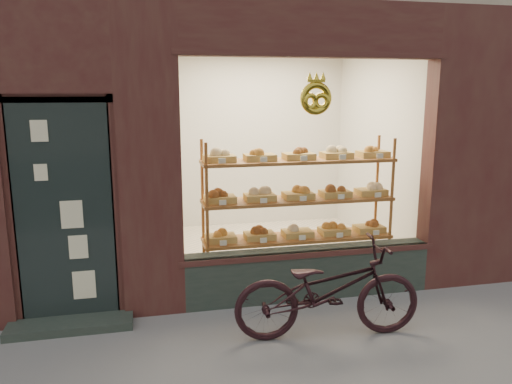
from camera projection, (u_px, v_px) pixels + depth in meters
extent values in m
cube|color=#212D28|center=(309.00, 273.00, 5.44)|extent=(2.70, 0.25, 0.55)
cube|color=black|center=(65.00, 213.00, 4.69)|extent=(0.90, 0.04, 2.15)
cube|color=#212D28|center=(71.00, 325.00, 4.75)|extent=(1.15, 0.35, 0.08)
torus|color=gold|center=(316.00, 98.00, 4.97)|extent=(0.33, 0.07, 0.33)
cube|color=brown|center=(297.00, 278.00, 5.89)|extent=(2.20, 0.45, 0.04)
cube|color=brown|center=(297.00, 238.00, 5.79)|extent=(2.20, 0.45, 0.03)
cube|color=brown|center=(298.00, 200.00, 5.70)|extent=(2.20, 0.45, 0.04)
cube|color=brown|center=(299.00, 161.00, 5.61)|extent=(2.20, 0.45, 0.04)
cylinder|color=brown|center=(207.00, 222.00, 5.32)|extent=(0.04, 0.04, 1.70)
cylinder|color=brown|center=(391.00, 212.00, 5.78)|extent=(0.04, 0.04, 1.70)
cylinder|color=brown|center=(203.00, 213.00, 5.69)|extent=(0.04, 0.04, 1.70)
cylinder|color=brown|center=(376.00, 204.00, 6.15)|extent=(0.04, 0.04, 1.70)
cube|color=#A0834A|center=(221.00, 238.00, 5.59)|extent=(0.34, 0.24, 0.07)
sphere|color=#C96D2B|center=(221.00, 231.00, 5.57)|extent=(0.11, 0.11, 0.11)
cube|color=beige|center=(223.00, 243.00, 5.41)|extent=(0.07, 0.01, 0.05)
cube|color=#A0834A|center=(260.00, 236.00, 5.69)|extent=(0.34, 0.24, 0.07)
sphere|color=brown|center=(260.00, 228.00, 5.67)|extent=(0.11, 0.11, 0.11)
cube|color=beige|center=(263.00, 240.00, 5.51)|extent=(0.07, 0.01, 0.05)
cube|color=#A0834A|center=(297.00, 233.00, 5.78)|extent=(0.34, 0.24, 0.07)
sphere|color=#E8C387|center=(297.00, 226.00, 5.77)|extent=(0.11, 0.11, 0.11)
cube|color=beige|center=(302.00, 238.00, 5.61)|extent=(0.07, 0.01, 0.05)
cube|color=#A0834A|center=(334.00, 231.00, 5.88)|extent=(0.34, 0.24, 0.07)
sphere|color=#C96D2B|center=(334.00, 224.00, 5.86)|extent=(0.11, 0.11, 0.11)
cube|color=beige|center=(340.00, 235.00, 5.70)|extent=(0.07, 0.01, 0.05)
cube|color=#A0834A|center=(369.00, 229.00, 5.98)|extent=(0.34, 0.24, 0.07)
sphere|color=brown|center=(369.00, 222.00, 5.96)|extent=(0.11, 0.11, 0.11)
cube|color=beige|center=(376.00, 233.00, 5.80)|extent=(0.08, 0.01, 0.05)
cube|color=#A0834A|center=(220.00, 199.00, 5.50)|extent=(0.34, 0.24, 0.07)
sphere|color=brown|center=(220.00, 191.00, 5.48)|extent=(0.11, 0.11, 0.11)
cube|color=beige|center=(223.00, 203.00, 5.32)|extent=(0.07, 0.01, 0.06)
cube|color=#A0834A|center=(260.00, 197.00, 5.60)|extent=(0.34, 0.24, 0.07)
sphere|color=#E8C387|center=(260.00, 190.00, 5.58)|extent=(0.11, 0.11, 0.11)
cube|color=beige|center=(264.00, 201.00, 5.42)|extent=(0.07, 0.01, 0.06)
cube|color=#A0834A|center=(298.00, 195.00, 5.69)|extent=(0.34, 0.24, 0.07)
sphere|color=#C96D2B|center=(298.00, 188.00, 5.68)|extent=(0.11, 0.11, 0.11)
cube|color=beige|center=(303.00, 199.00, 5.52)|extent=(0.07, 0.01, 0.06)
cube|color=#A0834A|center=(335.00, 194.00, 5.79)|extent=(0.34, 0.24, 0.07)
sphere|color=brown|center=(335.00, 186.00, 5.77)|extent=(0.11, 0.11, 0.11)
cube|color=beige|center=(341.00, 197.00, 5.61)|extent=(0.07, 0.01, 0.06)
cube|color=#A0834A|center=(371.00, 192.00, 5.89)|extent=(0.34, 0.24, 0.07)
sphere|color=#E8C387|center=(371.00, 185.00, 5.87)|extent=(0.11, 0.11, 0.11)
cube|color=beige|center=(378.00, 195.00, 5.71)|extent=(0.08, 0.01, 0.06)
cube|color=#A0834A|center=(219.00, 159.00, 5.41)|extent=(0.34, 0.24, 0.07)
sphere|color=#E8C387|center=(219.00, 151.00, 5.39)|extent=(0.11, 0.11, 0.11)
cube|color=beige|center=(222.00, 161.00, 5.23)|extent=(0.07, 0.01, 0.06)
cube|color=#A0834A|center=(260.00, 157.00, 5.51)|extent=(0.34, 0.24, 0.07)
sphere|color=#C96D2B|center=(260.00, 150.00, 5.49)|extent=(0.11, 0.11, 0.11)
cube|color=beige|center=(264.00, 160.00, 5.33)|extent=(0.07, 0.01, 0.06)
cube|color=#A0834A|center=(299.00, 156.00, 5.60)|extent=(0.34, 0.24, 0.07)
sphere|color=brown|center=(299.00, 149.00, 5.59)|extent=(0.11, 0.11, 0.11)
cube|color=beige|center=(304.00, 158.00, 5.43)|extent=(0.07, 0.01, 0.06)
cube|color=#A0834A|center=(336.00, 155.00, 5.70)|extent=(0.34, 0.24, 0.07)
sphere|color=#E8C387|center=(337.00, 148.00, 5.68)|extent=(0.11, 0.11, 0.11)
cube|color=beige|center=(343.00, 157.00, 5.52)|extent=(0.07, 0.01, 0.06)
cube|color=#A0834A|center=(373.00, 154.00, 5.80)|extent=(0.34, 0.24, 0.07)
sphere|color=#C96D2B|center=(373.00, 147.00, 5.78)|extent=(0.11, 0.11, 0.11)
cube|color=beige|center=(380.00, 156.00, 5.62)|extent=(0.08, 0.01, 0.06)
imported|color=black|center=(328.00, 290.00, 4.53)|extent=(1.76, 0.76, 0.90)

